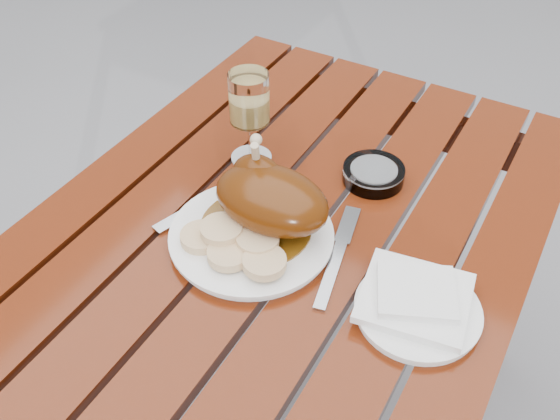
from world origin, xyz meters
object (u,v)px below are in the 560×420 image
at_px(side_plate, 417,311).
at_px(wine_glass, 250,119).
at_px(dinner_plate, 252,237).
at_px(table, 274,364).
at_px(ashtray, 373,174).

bearing_deg(side_plate, wine_glass, 154.06).
height_order(dinner_plate, wine_glass, wine_glass).
bearing_deg(wine_glass, dinner_plate, -58.25).
xyz_separation_m(dinner_plate, side_plate, (0.29, -0.01, -0.00)).
bearing_deg(table, ashtray, 68.66).
height_order(table, ashtray, ashtray).
bearing_deg(table, dinner_plate, -135.34).
xyz_separation_m(table, dinner_plate, (-0.03, -0.03, 0.38)).
xyz_separation_m(table, wine_glass, (-0.14, 0.16, 0.47)).
bearing_deg(side_plate, dinner_plate, 178.03).
height_order(wine_glass, side_plate, wine_glass).
bearing_deg(dinner_plate, table, 44.66).
bearing_deg(dinner_plate, side_plate, -1.97).
xyz_separation_m(table, ashtray, (0.09, 0.22, 0.39)).
height_order(dinner_plate, ashtray, ashtray).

